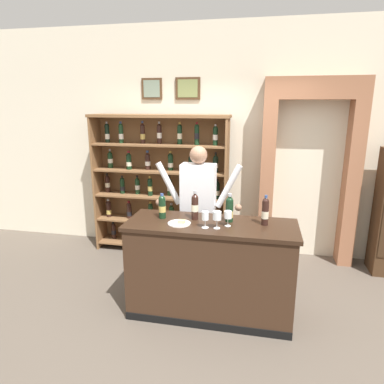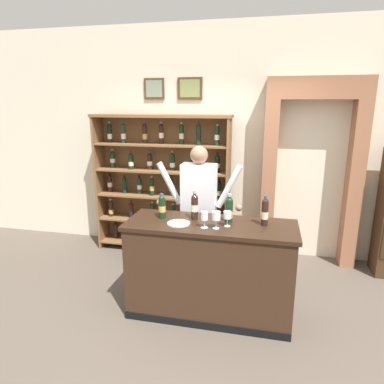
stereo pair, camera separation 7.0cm
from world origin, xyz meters
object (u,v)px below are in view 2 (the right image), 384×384
(wine_glass_spare, at_px, (216,217))
(wine_shelf, at_px, (163,181))
(tasting_bottle_super_tuscan, at_px, (229,209))
(wine_glass_right, at_px, (227,215))
(tasting_counter, at_px, (210,269))
(tasting_bottle_prosecco, at_px, (162,206))
(tasting_bottle_riserva, at_px, (265,212))
(cheese_plate, at_px, (179,223))
(tasting_bottle_chianti, at_px, (195,206))
(wine_glass_center, at_px, (204,216))
(shopkeeper, at_px, (199,202))

(wine_glass_spare, bearing_deg, wine_shelf, 123.10)
(tasting_bottle_super_tuscan, relative_size, wine_glass_right, 1.91)
(wine_shelf, xyz_separation_m, wine_glass_spare, (1.04, -1.59, 0.06))
(tasting_counter, distance_m, tasting_bottle_prosecco, 0.82)
(tasting_bottle_riserva, xyz_separation_m, cheese_plate, (-0.83, -0.15, -0.13))
(tasting_bottle_super_tuscan, bearing_deg, tasting_counter, -152.10)
(tasting_bottle_chianti, xyz_separation_m, cheese_plate, (-0.12, -0.17, -0.13))
(wine_glass_spare, height_order, cheese_plate, wine_glass_spare)
(tasting_counter, bearing_deg, wine_glass_spare, -60.34)
(tasting_bottle_super_tuscan, height_order, wine_glass_center, tasting_bottle_super_tuscan)
(tasting_counter, xyz_separation_m, wine_glass_center, (-0.04, -0.14, 0.62))
(tasting_bottle_riserva, bearing_deg, shopkeeper, 145.87)
(tasting_bottle_prosecco, relative_size, tasting_bottle_riserva, 0.87)
(wine_glass_spare, distance_m, cheese_plate, 0.40)
(shopkeeper, xyz_separation_m, wine_glass_spare, (0.32, -0.71, 0.08))
(wine_shelf, relative_size, tasting_bottle_prosecco, 7.67)
(shopkeeper, xyz_separation_m, wine_glass_right, (0.41, -0.63, 0.07))
(tasting_bottle_super_tuscan, bearing_deg, cheese_plate, -159.60)
(tasting_counter, xyz_separation_m, tasting_bottle_prosecco, (-0.52, 0.06, 0.63))
(wine_glass_right, distance_m, wine_glass_center, 0.23)
(tasting_counter, height_order, tasting_bottle_prosecco, tasting_bottle_prosecco)
(wine_glass_right, bearing_deg, tasting_counter, 164.39)
(tasting_counter, bearing_deg, tasting_bottle_riserva, 6.89)
(tasting_bottle_super_tuscan, bearing_deg, wine_shelf, 129.59)
(shopkeeper, bearing_deg, tasting_bottle_super_tuscan, -50.04)
(tasting_bottle_chianti, bearing_deg, wine_shelf, 119.61)
(wine_glass_spare, xyz_separation_m, cheese_plate, (-0.38, 0.05, -0.11))
(shopkeeper, relative_size, wine_glass_right, 11.10)
(tasting_bottle_super_tuscan, height_order, tasting_bottle_riserva, tasting_bottle_riserva)
(wine_shelf, bearing_deg, shopkeeper, -50.61)
(tasting_counter, height_order, shopkeeper, shopkeeper)
(cheese_plate, bearing_deg, tasting_bottle_super_tuscan, 20.40)
(wine_shelf, distance_m, tasting_counter, 1.84)
(wine_glass_spare, bearing_deg, shopkeeper, 113.92)
(tasting_bottle_chianti, distance_m, wine_glass_spare, 0.34)
(tasting_bottle_super_tuscan, xyz_separation_m, wine_glass_spare, (-0.10, -0.22, -0.01))
(wine_glass_spare, xyz_separation_m, wine_glass_center, (-0.11, -0.01, -0.00))
(tasting_bottle_prosecco, height_order, tasting_bottle_chianti, tasting_bottle_chianti)
(shopkeeper, height_order, tasting_bottle_riserva, shopkeeper)
(tasting_bottle_prosecco, relative_size, wine_glass_center, 1.60)
(tasting_counter, relative_size, cheese_plate, 7.55)
(tasting_bottle_chianti, bearing_deg, wine_glass_spare, -40.43)
(tasting_bottle_chianti, xyz_separation_m, wine_glass_spare, (0.26, -0.22, -0.02))
(wine_shelf, distance_m, cheese_plate, 1.68)
(wine_glass_spare, distance_m, wine_glass_right, 0.13)
(wine_glass_spare, bearing_deg, tasting_bottle_riserva, 23.46)
(tasting_bottle_prosecco, relative_size, wine_glass_spare, 1.54)
(tasting_bottle_prosecco, bearing_deg, tasting_bottle_riserva, 0.29)
(tasting_bottle_prosecco, bearing_deg, tasting_counter, -6.33)
(tasting_bottle_super_tuscan, distance_m, wine_glass_center, 0.31)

